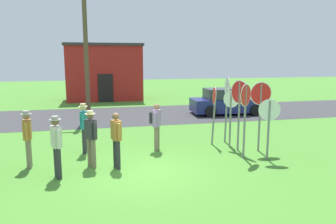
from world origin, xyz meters
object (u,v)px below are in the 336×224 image
Objects in this scene: utility_pole at (86,38)px; person_in_teal at (28,136)px; parked_car_on_street at (227,102)px; stop_sign_leaning_left at (214,106)px; stop_sign_center_cluster at (245,108)px; stop_sign_nearest at (260,104)px; person_in_dark_shirt at (116,137)px; person_near_signs at (156,123)px; person_holding_notes at (91,135)px; stop_sign_rear_left at (231,110)px; stop_sign_far_back at (227,98)px; person_on_left at (84,125)px; person_in_blue at (56,143)px; stop_sign_rear_right at (239,102)px; stop_sign_low_front at (269,119)px.

utility_pole is 4.76× the size of person_in_teal.
stop_sign_leaning_left is (-3.24, -6.26, 0.80)m from parked_car_on_street.
stop_sign_leaning_left is at bearing 101.46° from stop_sign_center_cluster.
stop_sign_nearest is 5.15m from person_in_dark_shirt.
person_holding_notes reaches higher than person_near_signs.
stop_sign_leaning_left is at bearing 136.99° from stop_sign_nearest.
stop_sign_rear_left is (-0.79, 0.71, -0.30)m from stop_sign_nearest.
utility_pole is 3.24× the size of stop_sign_far_back.
stop_sign_nearest reaches higher than person_near_signs.
stop_sign_leaning_left is at bearing 10.80° from person_in_teal.
person_in_teal is (-2.58, 0.66, 0.03)m from person_in_dark_shirt.
stop_sign_far_back is 7.17m from person_in_teal.
utility_pole reaches higher than person_on_left.
parked_car_on_street is 7.31m from stop_sign_rear_left.
person_holding_notes is (-2.25, -1.32, 0.00)m from person_near_signs.
person_near_signs is 4.20m from person_in_teal.
person_near_signs is at bearing 32.92° from person_in_blue.
utility_pole reaches higher than stop_sign_rear_right.
person_in_dark_shirt is at bearing -154.26° from stop_sign_far_back.
stop_sign_rear_right reaches higher than stop_sign_center_cluster.
person_near_signs is at bearing 149.83° from stop_sign_center_cluster.
stop_sign_rear_right is 1.45× the size of person_in_teal.
person_in_teal is at bearing -179.69° from stop_sign_nearest.
person_in_dark_shirt is 0.97× the size of person_holding_notes.
stop_sign_rear_right is 1.45× the size of person_on_left.
stop_sign_nearest reaches higher than person_in_blue.
stop_sign_rear_right is 1.20× the size of stop_sign_rear_left.
stop_sign_low_front is at bearing -3.16° from person_in_dark_shirt.
stop_sign_rear_left is at bearing 12.84° from person_holding_notes.
person_holding_notes is at bearing -149.52° from person_near_signs.
stop_sign_far_back reaches higher than person_in_blue.
stop_sign_leaning_left is (-0.61, -0.24, -0.26)m from stop_sign_far_back.
person_near_signs is (-2.65, 1.54, -0.69)m from stop_sign_center_cluster.
stop_sign_nearest reaches higher than stop_sign_center_cluster.
stop_sign_leaning_left is at bearing 19.51° from person_holding_notes.
person_on_left is at bearing 169.36° from stop_sign_nearest.
stop_sign_center_cluster is at bearing -78.54° from stop_sign_leaning_left.
stop_sign_rear_right is at bearing 12.91° from person_in_blue.
stop_sign_leaning_left is (-0.57, 0.95, -0.26)m from stop_sign_rear_right.
stop_sign_far_back is (0.04, 1.19, 0.01)m from stop_sign_rear_right.
person_holding_notes is (-5.57, 0.54, -0.36)m from stop_sign_low_front.
stop_sign_nearest is 0.73m from stop_sign_rear_right.
stop_sign_rear_right reaches higher than person_holding_notes.
utility_pole is 4.76× the size of person_on_left.
person_in_dark_shirt is (-1.51, -1.60, -0.03)m from person_near_signs.
person_in_teal is (-6.84, -0.75, -0.42)m from stop_sign_rear_left.
stop_sign_rear_right is 1.35m from stop_sign_low_front.
person_in_teal is (-6.37, -1.22, -0.50)m from stop_sign_leaning_left.
person_in_teal is at bearing -169.20° from stop_sign_leaning_left.
person_near_signs is (-2.75, 0.18, -0.42)m from stop_sign_rear_left.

